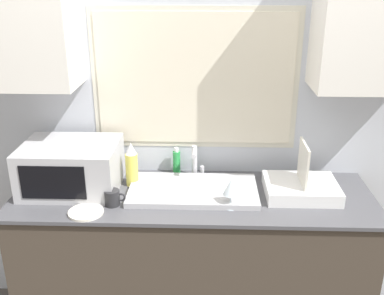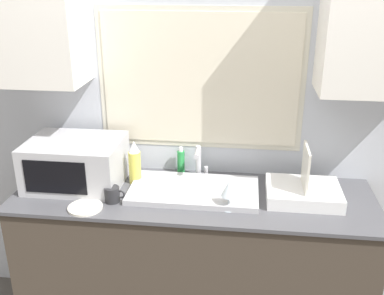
% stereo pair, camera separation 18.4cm
% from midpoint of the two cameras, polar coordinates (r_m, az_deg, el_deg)
% --- Properties ---
extents(countertop, '(1.93, 0.63, 0.91)m').
position_cam_midpoint_polar(countertop, '(2.66, -1.92, -14.62)').
color(countertop, '#42382D').
rests_on(countertop, ground_plane).
extents(wall_back, '(6.00, 0.38, 2.60)m').
position_cam_midpoint_polar(wall_back, '(2.51, -1.75, 7.60)').
color(wall_back, silver).
rests_on(wall_back, ground_plane).
extents(sink_basin, '(0.69, 0.38, 0.03)m').
position_cam_midpoint_polar(sink_basin, '(2.43, -2.15, -5.48)').
color(sink_basin, '#B2B2B7').
rests_on(sink_basin, countertop).
extents(faucet, '(0.08, 0.14, 0.18)m').
position_cam_midpoint_polar(faucet, '(2.57, -1.74, -1.60)').
color(faucet, '#B7B7BC').
rests_on(faucet, countertop).
extents(microwave, '(0.51, 0.40, 0.26)m').
position_cam_midpoint_polar(microwave, '(2.54, -17.11, -2.39)').
color(microwave, '#B2B2B7').
rests_on(microwave, countertop).
extents(dish_rack, '(0.38, 0.31, 0.29)m').
position_cam_midpoint_polar(dish_rack, '(2.45, 11.60, -4.95)').
color(dish_rack, white).
rests_on(dish_rack, countertop).
extents(spray_bottle, '(0.07, 0.07, 0.25)m').
position_cam_midpoint_polar(spray_bottle, '(2.50, -9.77, -2.24)').
color(spray_bottle, '#D8CC4C').
rests_on(spray_bottle, countertop).
extents(soap_bottle, '(0.04, 0.04, 0.16)m').
position_cam_midpoint_polar(soap_bottle, '(2.63, -3.98, -1.88)').
color(soap_bottle, '#268C3F').
rests_on(soap_bottle, countertop).
extents(mug_near_sink, '(0.11, 0.08, 0.08)m').
position_cam_midpoint_polar(mug_near_sink, '(2.35, -12.31, -6.30)').
color(mug_near_sink, '#262628').
rests_on(mug_near_sink, countertop).
extents(wine_glass, '(0.08, 0.08, 0.15)m').
position_cam_midpoint_polar(wine_glass, '(2.24, 2.61, -5.23)').
color(wine_glass, silver).
rests_on(wine_glass, countertop).
extents(small_plate, '(0.17, 0.17, 0.01)m').
position_cam_midpoint_polar(small_plate, '(2.32, -15.58, -7.96)').
color(small_plate, silver).
rests_on(small_plate, countertop).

